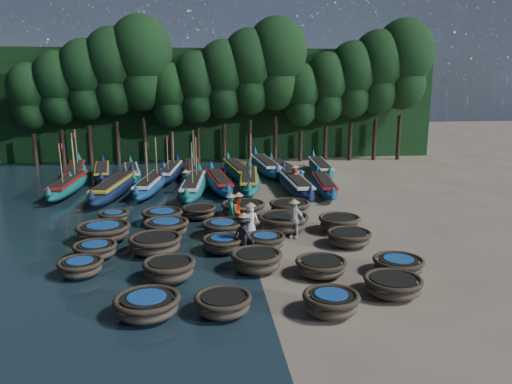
{
  "coord_description": "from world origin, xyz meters",
  "views": [
    {
      "loc": [
        -2.16,
        -24.07,
        7.25
      ],
      "look_at": [
        0.88,
        2.1,
        1.3
      ],
      "focal_mm": 35.0,
      "sensor_mm": 36.0,
      "label": 1
    }
  ],
  "objects": [
    {
      "name": "long_boat_17",
      "position": [
        7.25,
        13.34,
        0.55
      ],
      "size": [
        2.06,
        8.24,
        1.45
      ],
      "rotation": [
        0.0,
        0.0,
        -0.08
      ],
      "color": "#105B58",
      "rests_on": "ground"
    },
    {
      "name": "long_boat_9",
      "position": [
        -11.25,
        13.44,
        0.58
      ],
      "size": [
        2.71,
        8.45,
        3.63
      ],
      "rotation": [
        0.0,
        0.0,
        0.15
      ],
      "color": "#105B58",
      "rests_on": "ground"
    },
    {
      "name": "long_boat_16",
      "position": [
        4.27,
        12.66,
        0.54
      ],
      "size": [
        2.38,
        8.06,
        1.43
      ],
      "rotation": [
        0.0,
        0.0,
        0.12
      ],
      "color": "navy",
      "rests_on": "ground"
    },
    {
      "name": "fisherman_1",
      "position": [
        -0.65,
        -0.49,
        0.97
      ],
      "size": [
        0.52,
        0.66,
        1.96
      ],
      "rotation": [
        0.0,
        0.0,
        1.62
      ],
      "color": "#17625B",
      "rests_on": "ground"
    },
    {
      "name": "tree_4",
      "position": [
        -6.8,
        20.0,
        8.67
      ],
      "size": [
        5.34,
        5.34,
        12.58
      ],
      "color": "black",
      "rests_on": "ground"
    },
    {
      "name": "fisherman_2",
      "position": [
        -0.27,
        -0.34,
        0.93
      ],
      "size": [
        1.09,
        1.04,
        1.97
      ],
      "rotation": [
        0.0,
        0.0,
        0.59
      ],
      "color": "#B33C17",
      "rests_on": "ground"
    },
    {
      "name": "coracle_9",
      "position": [
        5.28,
        -6.93,
        0.37
      ],
      "size": [
        2.25,
        2.25,
        0.63
      ],
      "rotation": [
        0.0,
        0.0,
        0.28
      ],
      "color": "#4C3E2F",
      "rests_on": "ground"
    },
    {
      "name": "coracle_1",
      "position": [
        -3.87,
        -9.44,
        0.4
      ],
      "size": [
        2.46,
        2.46,
        0.7
      ],
      "rotation": [
        0.0,
        0.0,
        -0.32
      ],
      "color": "#4C3E2F",
      "rests_on": "ground"
    },
    {
      "name": "tree_2",
      "position": [
        -11.4,
        20.0,
        7.32
      ],
      "size": [
        4.51,
        4.51,
        10.63
      ],
      "color": "black",
      "rests_on": "ground"
    },
    {
      "name": "long_boat_8",
      "position": [
        5.95,
        7.1,
        0.5
      ],
      "size": [
        2.07,
        7.41,
        1.31
      ],
      "rotation": [
        0.0,
        0.0,
        -0.11
      ],
      "color": "navy",
      "rests_on": "ground"
    },
    {
      "name": "long_boat_15",
      "position": [
        3.02,
        14.4,
        0.61
      ],
      "size": [
        2.22,
        9.09,
        1.6
      ],
      "rotation": [
        0.0,
        0.0,
        0.07
      ],
      "color": "navy",
      "rests_on": "ground"
    },
    {
      "name": "tree_8",
      "position": [
        2.4,
        20.0,
        8.0
      ],
      "size": [
        4.92,
        4.92,
        11.6
      ],
      "color": "black",
      "rests_on": "ground"
    },
    {
      "name": "fisherman_5",
      "position": [
        -3.02,
        7.65,
        0.8
      ],
      "size": [
        0.8,
        1.48,
        1.72
      ],
      "rotation": [
        0.0,
        0.0,
        4.98
      ],
      "color": "#17625B",
      "rests_on": "ground"
    },
    {
      "name": "coracle_11",
      "position": [
        -4.08,
        -3.58,
        0.45
      ],
      "size": [
        2.42,
        2.42,
        0.79
      ],
      "rotation": [
        0.0,
        0.0,
        -0.16
      ],
      "color": "#4C3E2F",
      "rests_on": "ground"
    },
    {
      "name": "tree_3",
      "position": [
        -9.1,
        20.0,
        8.0
      ],
      "size": [
        4.92,
        4.92,
        11.6
      ],
      "color": "black",
      "rests_on": "ground"
    },
    {
      "name": "tree_0",
      "position": [
        -16.0,
        20.0,
        5.97
      ],
      "size": [
        3.68,
        3.68,
        8.68
      ],
      "color": "black",
      "rests_on": "ground"
    },
    {
      "name": "coracle_6",
      "position": [
        -3.34,
        -6.59,
        0.45
      ],
      "size": [
        2.18,
        2.18,
        0.79
      ],
      "rotation": [
        0.0,
        0.0,
        0.25
      ],
      "color": "#4C3E2F",
      "rests_on": "ground"
    },
    {
      "name": "tree_10",
      "position": [
        7.0,
        20.0,
        5.97
      ],
      "size": [
        3.68,
        3.68,
        8.68
      ],
      "color": "black",
      "rests_on": "ground"
    },
    {
      "name": "coracle_18",
      "position": [
        1.85,
        -1.05,
        0.48
      ],
      "size": [
        2.5,
        2.5,
        0.84
      ],
      "rotation": [
        0.0,
        0.0,
        0.04
      ],
      "color": "#4C3E2F",
      "rests_on": "ground"
    },
    {
      "name": "long_boat_11",
      "position": [
        -7.11,
        13.12,
        0.5
      ],
      "size": [
        2.41,
        7.31,
        1.3
      ],
      "rotation": [
        0.0,
        0.0,
        0.16
      ],
      "color": "#105B58",
      "rests_on": "ground"
    },
    {
      "name": "tree_14",
      "position": [
        16.2,
        20.0,
        8.67
      ],
      "size": [
        5.34,
        5.34,
        12.58
      ],
      "color": "black",
      "rests_on": "ground"
    },
    {
      "name": "coracle_10",
      "position": [
        -6.52,
        -3.87,
        0.38
      ],
      "size": [
        2.05,
        2.05,
        0.66
      ],
      "rotation": [
        0.0,
        0.0,
        0.26
      ],
      "color": "#4C3E2F",
      "rests_on": "ground"
    },
    {
      "name": "long_boat_2",
      "position": [
        -7.49,
        7.56,
        0.6
      ],
      "size": [
        2.75,
        8.84,
        1.57
      ],
      "rotation": [
        0.0,
        0.0,
        -0.14
      ],
      "color": "#101F3B",
      "rests_on": "ground"
    },
    {
      "name": "coracle_3",
      "position": [
        1.85,
        -9.95,
        0.42
      ],
      "size": [
        1.83,
        1.83,
        0.73
      ],
      "rotation": [
        0.0,
        0.0,
        -0.01
      ],
      "color": "#4C3E2F",
      "rests_on": "ground"
    },
    {
      "name": "long_boat_6",
      "position": [
        1.19,
        8.87,
        0.57
      ],
      "size": [
        2.34,
        8.48,
        3.62
      ],
      "rotation": [
        0.0,
        0.0,
        -0.1
      ],
      "color": "#105B58",
      "rests_on": "ground"
    },
    {
      "name": "foliage_wall",
      "position": [
        0.0,
        23.5,
        5.0
      ],
      "size": [
        40.0,
        3.0,
        10.0
      ],
      "primitive_type": "cube",
      "color": "black",
      "rests_on": "ground"
    },
    {
      "name": "coracle_16",
      "position": [
        -3.76,
        -1.3,
        0.47
      ],
      "size": [
        2.22,
        2.22,
        0.81
      ],
      "rotation": [
        0.0,
        0.0,
        0.13
      ],
      "color": "#4C3E2F",
      "rests_on": "ground"
    },
    {
      "name": "long_boat_13",
      "position": [
        -2.63,
        13.81,
        0.54
      ],
      "size": [
        1.61,
        8.02,
        3.41
      ],
      "rotation": [
        0.0,
        0.0,
        0.03
      ],
      "color": "navy",
      "rests_on": "ground"
    },
    {
      "name": "coracle_19",
      "position": [
        4.56,
        -1.42,
        0.45
      ],
      "size": [
        2.25,
        2.25,
        0.79
      ],
      "rotation": [
        0.0,
        0.0,
        0.22
      ],
      "color": "#4C3E2F",
      "rests_on": "ground"
    },
    {
      "name": "long_boat_12",
      "position": [
        -4.29,
        12.9,
        0.54
      ],
      "size": [
        2.23,
        7.94,
        3.39
      ],
      "rotation": [
        0.0,
        0.0,
        -0.11
      ],
      "color": "#101F3B",
      "rests_on": "ground"
    },
    {
      "name": "coracle_8",
      "position": [
        2.32,
        -6.75,
        0.36
      ],
      "size": [
        2.33,
        2.33,
        0.64
      ],
      "rotation": [
        0.0,
        0.0,
        -0.34
      ],
      "color": "#4C3E2F",
      "rests_on": "ground"
    },
    {
      "name": "coracle_13",
      "position": [
        0.62,
        -3.54,
        0.38
      ],
      "size": [
        2.09,
        2.09,
        0.66
      ],
      "rotation": [
        0.0,
        0.0,
        -0.35
      ],
      "color": "#4C3E2F",
      "rests_on": "ground"
    },
    {
      "name": "coracle_14",
      "position": [
        4.4,
        -3.53,
        0.39
      ],
      "size": [
        2.4,
        2.4,
        0.69
      ],
      "rotation": [
        0.0,
        0.0,
        -0.37
      ],
      "color": "#4C3E2F",
      "rests_on": "ground"
    },
    {
      "name": "long_boat_4",
      "position": [
        -2.54,
        7.53,
        0.57
      ],
      "size": [
        2.22,
        8.45,
        3.6
      ],
      "rotation": [
        0.0,
        0.0,
        -0.09
      ],
      "color": "#105B58",
      "rests_on": "ground"
    },
    {
      "name": "coracle_7",
      "position": [
        -0.06,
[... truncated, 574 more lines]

